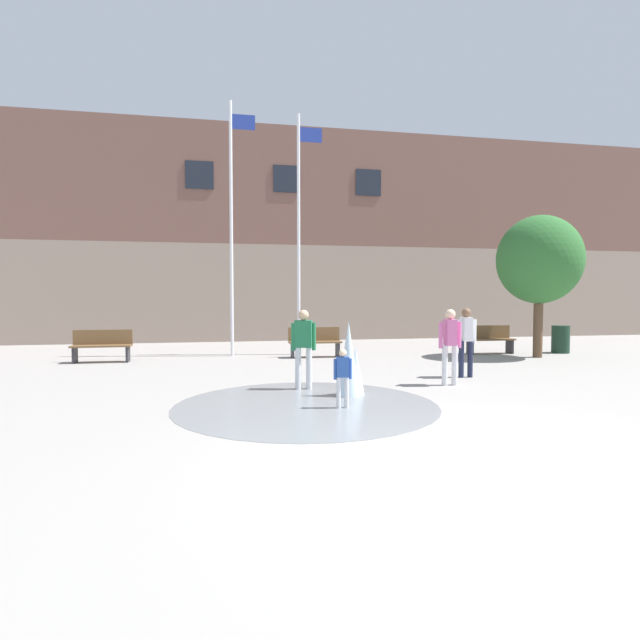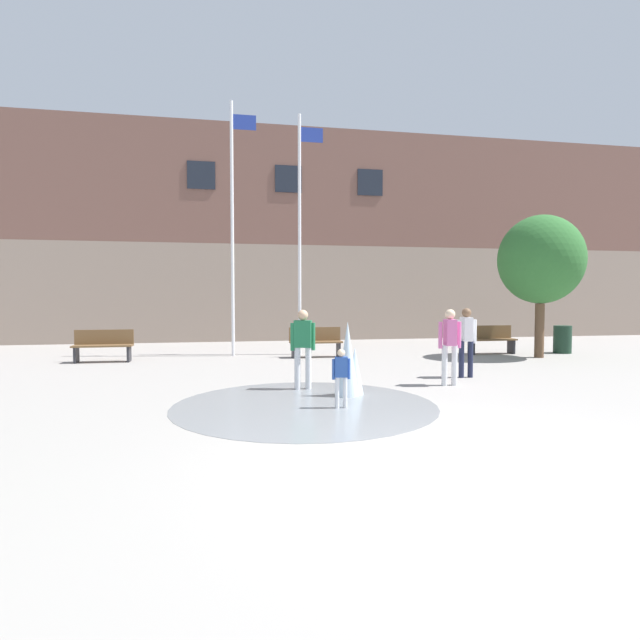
# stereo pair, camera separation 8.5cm
# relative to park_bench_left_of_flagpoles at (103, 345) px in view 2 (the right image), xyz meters

# --- Properties ---
(ground_plane) EXTENTS (100.00, 100.00, 0.00)m
(ground_plane) POSITION_rel_park_bench_left_of_flagpoles_xyz_m (5.98, -9.86, -0.48)
(ground_plane) COLOR gray
(library_building) EXTENTS (36.00, 6.05, 8.90)m
(library_building) POSITION_rel_park_bench_left_of_flagpoles_xyz_m (5.98, 8.79, 3.97)
(library_building) COLOR gray
(library_building) RESTS_ON ground
(splash_fountain) EXTENTS (4.50, 4.50, 1.39)m
(splash_fountain) POSITION_rel_park_bench_left_of_flagpoles_xyz_m (5.40, -6.13, -0.05)
(splash_fountain) COLOR gray
(splash_fountain) RESTS_ON ground
(park_bench_left_of_flagpoles) EXTENTS (1.60, 0.44, 0.91)m
(park_bench_left_of_flagpoles) POSITION_rel_park_bench_left_of_flagpoles_xyz_m (0.00, 0.00, 0.00)
(park_bench_left_of_flagpoles) COLOR #28282D
(park_bench_left_of_flagpoles) RESTS_ON ground
(park_bench_center) EXTENTS (1.60, 0.44, 0.91)m
(park_bench_center) POSITION_rel_park_bench_left_of_flagpoles_xyz_m (6.11, 0.02, 0.00)
(park_bench_center) COLOR #28282D
(park_bench_center) RESTS_ON ground
(park_bench_far_right) EXTENTS (1.60, 0.44, 0.91)m
(park_bench_far_right) POSITION_rel_park_bench_left_of_flagpoles_xyz_m (11.83, -0.12, 0.00)
(park_bench_far_right) COLOR #28282D
(park_bench_far_right) RESTS_ON ground
(adult_watching) EXTENTS (0.50, 0.29, 1.59)m
(adult_watching) POSITION_rel_park_bench_left_of_flagpoles_xyz_m (4.94, -5.14, 0.45)
(adult_watching) COLOR silver
(adult_watching) RESTS_ON ground
(adult_in_red) EXTENTS (0.50, 0.36, 1.59)m
(adult_in_red) POSITION_rel_park_bench_left_of_flagpoles_xyz_m (8.82, -4.39, 0.45)
(adult_in_red) COLOR #1E233D
(adult_in_red) RESTS_ON ground
(child_with_pink_shirt) EXTENTS (0.31, 0.16, 0.99)m
(child_with_pink_shirt) POSITION_rel_park_bench_left_of_flagpoles_xyz_m (5.31, -6.93, 0.10)
(child_with_pink_shirt) COLOR silver
(child_with_pink_shirt) RESTS_ON ground
(adult_near_bench) EXTENTS (0.50, 0.37, 1.59)m
(adult_near_bench) POSITION_rel_park_bench_left_of_flagpoles_xyz_m (8.00, -5.27, 0.45)
(adult_near_bench) COLOR silver
(adult_near_bench) RESTS_ON ground
(flagpole_left) EXTENTS (0.80, 0.10, 7.83)m
(flagpole_left) POSITION_rel_park_bench_left_of_flagpoles_xyz_m (3.66, 0.82, 3.68)
(flagpole_left) COLOR silver
(flagpole_left) RESTS_ON ground
(flagpole_right) EXTENTS (0.80, 0.10, 7.57)m
(flagpole_right) POSITION_rel_park_bench_left_of_flagpoles_xyz_m (5.76, 0.82, 3.55)
(flagpole_right) COLOR silver
(flagpole_right) RESTS_ON ground
(trash_can) EXTENTS (0.56, 0.56, 0.90)m
(trash_can) POSITION_rel_park_bench_left_of_flagpoles_xyz_m (14.25, -0.38, -0.03)
(trash_can) COLOR #193323
(trash_can) RESTS_ON ground
(street_tree_near_building) EXTENTS (2.50, 2.50, 4.30)m
(street_tree_near_building) POSITION_rel_park_bench_left_of_flagpoles_xyz_m (12.77, -1.32, 2.48)
(street_tree_near_building) COLOR brown
(street_tree_near_building) RESTS_ON ground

